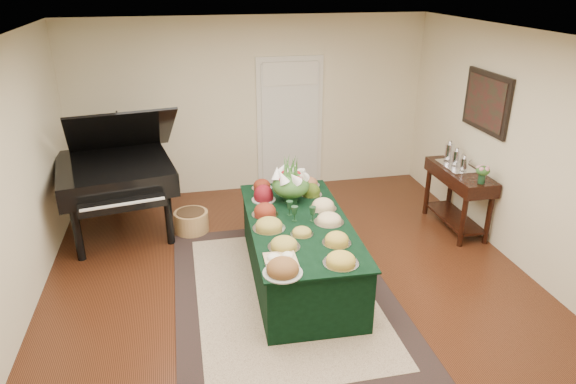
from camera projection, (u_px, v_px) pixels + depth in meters
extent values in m
plane|color=black|center=(294.00, 288.00, 5.76)|extent=(6.00, 6.00, 0.00)
cube|color=black|center=(284.00, 295.00, 5.63)|extent=(2.35, 3.29, 0.01)
cube|color=beige|center=(284.00, 294.00, 5.62)|extent=(1.88, 2.82, 0.01)
cube|color=silver|center=(290.00, 124.00, 8.13)|extent=(1.05, 0.04, 2.10)
cube|color=silver|center=(290.00, 127.00, 8.13)|extent=(0.90, 0.06, 2.00)
cube|color=black|center=(299.00, 251.00, 5.80)|extent=(1.11, 2.29, 0.72)
cube|color=black|center=(299.00, 222.00, 5.66)|extent=(1.17, 2.35, 0.02)
cylinder|color=silver|center=(323.00, 208.00, 5.95)|extent=(0.31, 0.31, 0.01)
ellipsoid|color=beige|center=(323.00, 205.00, 5.93)|extent=(0.26, 0.26, 0.09)
cylinder|color=silver|center=(262.00, 188.00, 6.51)|extent=(0.26, 0.26, 0.01)
ellipsoid|color=maroon|center=(262.00, 185.00, 6.49)|extent=(0.22, 0.22, 0.08)
cylinder|color=#A3ACA3|center=(264.00, 200.00, 6.18)|extent=(0.29, 0.29, 0.01)
ellipsoid|color=maroon|center=(264.00, 194.00, 6.15)|extent=(0.24, 0.24, 0.14)
cylinder|color=silver|center=(308.00, 185.00, 6.60)|extent=(0.29, 0.29, 0.01)
ellipsoid|color=#A66642|center=(308.00, 182.00, 6.58)|extent=(0.24, 0.24, 0.08)
cylinder|color=silver|center=(269.00, 228.00, 5.50)|extent=(0.35, 0.35, 0.01)
ellipsoid|color=#AF9B3F|center=(269.00, 224.00, 5.48)|extent=(0.29, 0.29, 0.08)
cylinder|color=silver|center=(337.00, 243.00, 5.20)|extent=(0.30, 0.30, 0.01)
ellipsoid|color=gold|center=(337.00, 239.00, 5.18)|extent=(0.24, 0.24, 0.08)
cylinder|color=silver|center=(265.00, 215.00, 5.81)|extent=(0.30, 0.30, 0.01)
ellipsoid|color=maroon|center=(265.00, 210.00, 5.78)|extent=(0.25, 0.25, 0.10)
cylinder|color=silver|center=(329.00, 222.00, 5.63)|extent=(0.33, 0.33, 0.01)
ellipsoid|color=beige|center=(329.00, 219.00, 5.61)|extent=(0.27, 0.27, 0.07)
cylinder|color=silver|center=(311.00, 195.00, 6.32)|extent=(0.27, 0.27, 0.01)
ellipsoid|color=#4B6219|center=(311.00, 190.00, 6.30)|extent=(0.22, 0.22, 0.11)
cylinder|color=silver|center=(287.00, 188.00, 6.52)|extent=(0.30, 0.30, 0.01)
ellipsoid|color=#4B6219|center=(287.00, 184.00, 6.50)|extent=(0.24, 0.24, 0.09)
cylinder|color=silver|center=(302.00, 234.00, 5.37)|extent=(0.24, 0.24, 0.01)
ellipsoid|color=#AF9B3F|center=(302.00, 231.00, 5.36)|extent=(0.20, 0.20, 0.05)
cylinder|color=silver|center=(341.00, 263.00, 4.84)|extent=(0.34, 0.34, 0.01)
ellipsoid|color=gold|center=(341.00, 259.00, 4.82)|extent=(0.28, 0.28, 0.08)
cylinder|color=silver|center=(284.00, 247.00, 5.12)|extent=(0.33, 0.33, 0.01)
ellipsoid|color=#AF9B3F|center=(284.00, 243.00, 5.11)|extent=(0.27, 0.27, 0.07)
cylinder|color=#A3ACA3|center=(283.00, 273.00, 4.68)|extent=(0.37, 0.37, 0.01)
ellipsoid|color=brown|center=(283.00, 267.00, 4.66)|extent=(0.30, 0.30, 0.10)
cube|color=tan|center=(281.00, 260.00, 4.88)|extent=(0.32, 0.32, 0.02)
ellipsoid|color=#EAE2C5|center=(274.00, 254.00, 4.89)|extent=(0.14, 0.14, 0.08)
ellipsoid|color=#EAE2C5|center=(288.00, 252.00, 4.93)|extent=(0.12, 0.12, 0.07)
cube|color=orange|center=(287.00, 261.00, 4.80)|extent=(0.11, 0.09, 0.05)
cylinder|color=#14331C|center=(291.00, 195.00, 6.11)|extent=(0.17, 0.17, 0.17)
ellipsoid|color=#305F26|center=(291.00, 185.00, 6.06)|extent=(0.44, 0.44, 0.29)
cylinder|color=black|center=(78.00, 234.00, 6.20)|extent=(0.10, 0.10, 0.70)
cylinder|color=black|center=(169.00, 219.00, 6.58)|extent=(0.10, 0.10, 0.70)
cylinder|color=black|center=(115.00, 190.00, 7.45)|extent=(0.10, 0.10, 0.70)
cube|color=black|center=(115.00, 173.00, 6.70)|extent=(1.64, 1.72, 0.30)
cube|color=black|center=(123.00, 205.00, 6.02)|extent=(1.02, 0.39, 0.10)
cube|color=black|center=(121.00, 132.00, 6.68)|extent=(1.51, 1.31, 0.77)
cylinder|color=#9C703E|center=(191.00, 222.00, 6.96)|extent=(0.46, 0.46, 0.29)
cylinder|color=black|center=(463.00, 222.00, 6.51)|extent=(0.07, 0.07, 0.67)
cylinder|color=black|center=(488.00, 220.00, 6.58)|extent=(0.07, 0.07, 0.67)
cylinder|color=black|center=(427.00, 192.00, 7.41)|extent=(0.07, 0.07, 0.67)
cylinder|color=black|center=(450.00, 190.00, 7.48)|extent=(0.07, 0.07, 0.67)
cube|color=black|center=(460.00, 176.00, 6.83)|extent=(0.45, 1.18, 0.18)
cube|color=black|center=(454.00, 217.00, 7.07)|extent=(0.38, 1.04, 0.03)
cube|color=silver|center=(456.00, 166.00, 6.90)|extent=(0.34, 0.58, 0.02)
cylinder|color=#14331C|center=(482.00, 179.00, 6.33)|extent=(0.08, 0.08, 0.13)
ellipsoid|color=pink|center=(483.00, 170.00, 6.29)|extent=(0.19, 0.19, 0.13)
cube|color=black|center=(487.00, 102.00, 6.48)|extent=(0.04, 0.95, 0.75)
cube|color=#461217|center=(485.00, 102.00, 6.48)|extent=(0.01, 0.82, 0.62)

